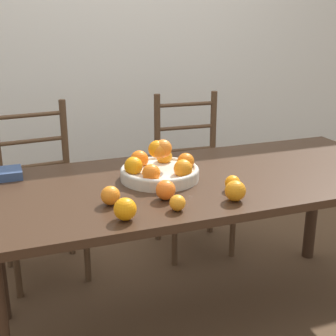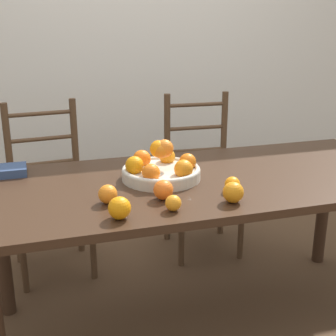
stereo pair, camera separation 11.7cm
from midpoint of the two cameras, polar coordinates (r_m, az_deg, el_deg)
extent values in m
plane|color=brown|center=(2.46, 2.24, -17.89)|extent=(12.00, 12.00, 0.00)
cube|color=silver|center=(3.41, -7.51, 15.55)|extent=(8.00, 0.06, 2.60)
cube|color=#382316|center=(2.11, 2.48, -1.60)|extent=(1.98, 0.85, 0.03)
cylinder|color=#382316|center=(2.96, 16.16, -4.17)|extent=(0.07, 0.07, 0.72)
cylinder|color=beige|center=(2.08, -2.62, -0.79)|extent=(0.35, 0.35, 0.04)
torus|color=beige|center=(2.07, -2.63, -0.22)|extent=(0.35, 0.35, 0.02)
sphere|color=orange|center=(2.09, 0.58, 0.79)|extent=(0.08, 0.08, 0.08)
sphere|color=orange|center=(2.18, -2.00, 1.39)|extent=(0.08, 0.08, 0.08)
sphere|color=orange|center=(2.14, -5.08, 1.03)|extent=(0.08, 0.08, 0.08)
sphere|color=orange|center=(2.03, -5.88, 0.22)|extent=(0.08, 0.08, 0.08)
sphere|color=orange|center=(1.96, -3.77, -0.66)|extent=(0.08, 0.08, 0.08)
sphere|color=orange|center=(2.00, 0.17, -0.11)|extent=(0.08, 0.08, 0.08)
sphere|color=orange|center=(2.06, -2.25, 2.38)|extent=(0.08, 0.08, 0.08)
sphere|color=orange|center=(2.05, -3.01, 2.31)|extent=(0.08, 0.08, 0.08)
sphere|color=orange|center=(2.04, -2.69, 2.05)|extent=(0.06, 0.06, 0.06)
sphere|color=orange|center=(1.84, 6.41, -2.80)|extent=(0.08, 0.08, 0.08)
sphere|color=orange|center=(1.82, -8.87, -3.36)|extent=(0.08, 0.08, 0.08)
sphere|color=orange|center=(1.68, -7.25, -5.02)|extent=(0.08, 0.08, 0.08)
sphere|color=orange|center=(1.75, -0.76, -4.29)|extent=(0.06, 0.06, 0.06)
sphere|color=orange|center=(1.95, 6.19, -1.84)|extent=(0.06, 0.06, 0.06)
sphere|color=orange|center=(1.85, -2.11, -2.71)|extent=(0.08, 0.08, 0.08)
cylinder|color=#513823|center=(2.64, -19.27, -10.50)|extent=(0.04, 0.04, 0.45)
cylinder|color=#513823|center=(2.69, -11.15, -9.20)|extent=(0.04, 0.04, 0.45)
cylinder|color=#513823|center=(2.87, -20.69, -2.53)|extent=(0.04, 0.04, 0.99)
cylinder|color=#513823|center=(2.91, -13.27, -1.49)|extent=(0.04, 0.04, 0.99)
cube|color=#513823|center=(2.72, -16.30, -3.65)|extent=(0.45, 0.43, 0.04)
cylinder|color=#513823|center=(2.85, -17.17, 0.25)|extent=(0.38, 0.06, 0.02)
cylinder|color=#513823|center=(2.80, -17.45, 3.15)|extent=(0.38, 0.06, 0.02)
cylinder|color=#513823|center=(2.77, -17.75, 6.13)|extent=(0.38, 0.06, 0.02)
cylinder|color=#513823|center=(2.80, -0.41, -7.68)|extent=(0.04, 0.04, 0.45)
cylinder|color=#513823|center=(2.92, 6.79, -6.66)|extent=(0.04, 0.04, 0.45)
cylinder|color=#513823|center=(3.02, -2.39, -0.26)|extent=(0.04, 0.04, 0.99)
cylinder|color=#513823|center=(3.14, 4.33, 0.39)|extent=(0.04, 0.04, 0.99)
cube|color=#513823|center=(2.92, 2.13, -1.40)|extent=(0.44, 0.42, 0.04)
cylinder|color=#513823|center=(3.04, 1.04, 2.21)|extent=(0.38, 0.05, 0.02)
cylinder|color=#513823|center=(3.00, 1.06, 4.95)|extent=(0.38, 0.05, 0.02)
cylinder|color=#513823|center=(2.97, 1.08, 7.75)|extent=(0.38, 0.05, 0.02)
cube|color=#334770|center=(2.24, -21.04, -0.73)|extent=(0.17, 0.13, 0.04)
camera|label=1|loc=(0.06, -91.70, -0.56)|focal=50.00mm
camera|label=2|loc=(0.06, 88.30, 0.56)|focal=50.00mm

